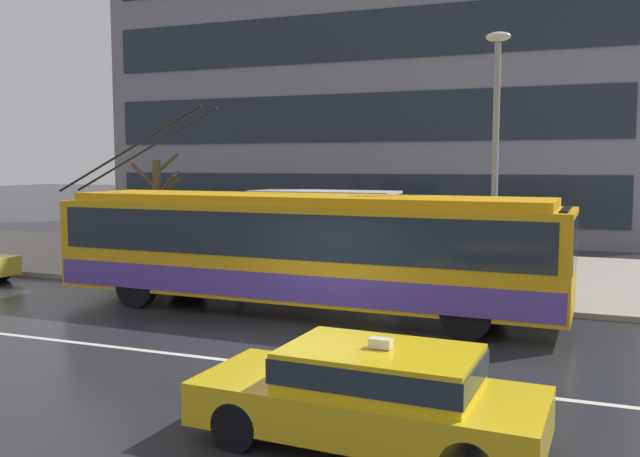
{
  "coord_description": "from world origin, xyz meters",
  "views": [
    {
      "loc": [
        4.93,
        -11.78,
        3.54
      ],
      "look_at": [
        -0.83,
        3.19,
        2.0
      ],
      "focal_mm": 38.27,
      "sensor_mm": 36.0,
      "label": 1
    }
  ],
  "objects": [
    {
      "name": "ground_plane",
      "position": [
        0.0,
        0.0,
        0.0
      ],
      "size": [
        160.0,
        160.0,
        0.0
      ],
      "primitive_type": "plane",
      "color": "#24262B"
    },
    {
      "name": "sidewalk_slab",
      "position": [
        0.0,
        9.6,
        0.07
      ],
      "size": [
        80.0,
        10.0,
        0.14
      ],
      "primitive_type": "cube",
      "color": "gray",
      "rests_on": "ground_plane"
    },
    {
      "name": "lane_centre_line",
      "position": [
        0.0,
        -1.2,
        0.0
      ],
      "size": [
        72.0,
        0.14,
        0.01
      ],
      "primitive_type": "cube",
      "color": "silver",
      "rests_on": "ground_plane"
    },
    {
      "name": "trolleybus",
      "position": [
        -1.25,
        3.0,
        1.55
      ],
      "size": [
        13.13,
        2.9,
        4.94
      ],
      "color": "gold",
      "rests_on": "ground_plane"
    },
    {
      "name": "taxi_oncoming_near",
      "position": [
        2.57,
        -3.85,
        0.7
      ],
      "size": [
        4.41,
        1.98,
        1.39
      ],
      "color": "gold",
      "rests_on": "ground_plane"
    },
    {
      "name": "bus_shelter",
      "position": [
        -2.05,
        6.92,
        2.08
      ],
      "size": [
        4.24,
        1.66,
        2.6
      ],
      "color": "gray",
      "rests_on": "sidewalk_slab"
    },
    {
      "name": "pedestrian_at_shelter",
      "position": [
        -4.45,
        5.92,
        1.76
      ],
      "size": [
        1.25,
        1.25,
        2.0
      ],
      "color": "#202D48",
      "rests_on": "sidewalk_slab"
    },
    {
      "name": "pedestrian_approaching_curb",
      "position": [
        2.15,
        5.91,
        1.73
      ],
      "size": [
        1.23,
        1.23,
        2.0
      ],
      "color": "black",
      "rests_on": "sidewalk_slab"
    },
    {
      "name": "pedestrian_walking_past",
      "position": [
        -2.86,
        6.96,
        1.68
      ],
      "size": [
        1.36,
        1.36,
        1.93
      ],
      "color": "navy",
      "rests_on": "sidewalk_slab"
    },
    {
      "name": "street_lamp",
      "position": [
        2.9,
        5.54,
        4.03
      ],
      "size": [
        0.6,
        0.32,
        6.57
      ],
      "color": "gray",
      "rests_on": "sidewalk_slab"
    },
    {
      "name": "street_tree_bare",
      "position": [
        -7.95,
        7.02,
        2.16
      ],
      "size": [
        1.82,
        0.96,
        3.74
      ],
      "color": "brown",
      "rests_on": "sidewalk_slab"
    },
    {
      "name": "office_tower_corner_left",
      "position": [
        -5.15,
        23.02,
        11.05
      ],
      "size": [
        25.74,
        11.06,
        22.07
      ],
      "color": "gray",
      "rests_on": "ground_plane"
    }
  ]
}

